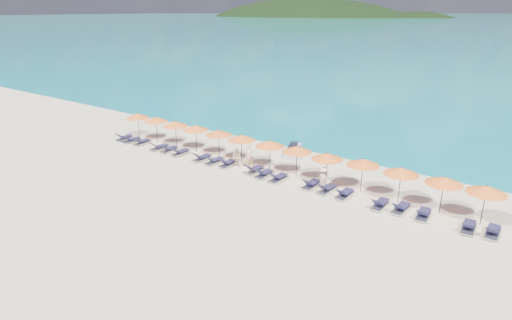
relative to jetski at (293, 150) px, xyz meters
The scene contains 40 objects.
ground 8.43m from the jetski, 88.02° to the right, with size 1400.00×1400.00×0.00m, color beige.
headland_main 611.46m from the jetski, 119.41° to the left, with size 374.00×242.00×126.50m.
headland_small 572.63m from the jetski, 105.19° to the left, with size 162.00×126.00×85.50m.
jetski is the anchor object (origin of this frame).
beachgoer_a 4.41m from the jetski, 104.71° to the right, with size 0.64×0.42×1.75m, color #DEB38C.
beachgoer_b 5.11m from the jetski, 112.37° to the right, with size 0.71×0.41×1.46m, color #DEB38C.
beachgoer_c 6.91m from the jetski, 42.77° to the right, with size 0.96×0.45×1.49m, color #DEB38C.
umbrella_0 14.34m from the jetski, 164.15° to the right, with size 2.10×2.10×2.28m.
umbrella_1 12.15m from the jetski, 161.48° to the right, with size 2.10×2.10×2.28m.
umbrella_2 9.91m from the jetski, 156.34° to the right, with size 2.10×2.10×2.28m.
umbrella_3 7.94m from the jetski, 150.18° to the right, with size 2.10×2.10×2.28m.
umbrella_4 6.03m from the jetski, 138.50° to the right, with size 2.10×2.10×2.28m.
umbrella_5 4.73m from the jetski, 118.40° to the right, with size 2.10×2.10×2.28m.
umbrella_6 4.25m from the jetski, 84.02° to the right, with size 2.10×2.10×2.28m.
umbrella_7 4.96m from the jetski, 56.24° to the right, with size 2.10×2.10×2.28m.
umbrella_8 6.56m from the jetski, 39.24° to the right, with size 2.10×2.10×2.28m.
umbrella_9 8.30m from the jetski, 27.35° to the right, with size 2.10×2.10×2.28m.
umbrella_10 10.51m from the jetski, 21.92° to the right, with size 2.10×2.10×2.28m.
umbrella_11 12.77m from the jetski, 18.25° to the right, with size 2.10×2.10×2.28m.
umbrella_12 14.78m from the jetski, 15.77° to the right, with size 2.10×2.10×2.28m.
lounger_0 15.11m from the jetski, 159.90° to the right, with size 0.70×1.73×0.66m.
lounger_1 14.12m from the jetski, 158.22° to the right, with size 0.79×1.75×0.66m.
lounger_2 12.98m from the jetski, 156.70° to the right, with size 0.78×1.75×0.66m.
lounger_3 10.98m from the jetski, 151.44° to the right, with size 0.77×1.75×0.66m.
lounger_4 9.99m from the jetski, 148.68° to the right, with size 0.69×1.73×0.66m.
lounger_5 8.94m from the jetski, 144.31° to the right, with size 0.65×1.71×0.66m.
lounger_6 7.18m from the jetski, 134.01° to the right, with size 0.68×1.72×0.66m.
lounger_7 6.38m from the jetski, 126.18° to the right, with size 0.76×1.75×0.66m.
lounger_8 5.63m from the jetski, 117.24° to the right, with size 0.78×1.75×0.66m.
lounger_9 4.94m from the jetski, 92.70° to the right, with size 0.76×1.75×0.66m.
lounger_10 5.22m from the jetski, 81.45° to the right, with size 0.63×1.70×0.66m.
lounger_11 5.61m from the jetski, 69.22° to the right, with size 0.67×1.72×0.66m.
lounger_12 6.54m from the jetski, 48.73° to the right, with size 0.64×1.71×0.66m.
lounger_13 7.41m from the jetski, 42.38° to the right, with size 0.72×1.73×0.66m.
lounger_14 8.41m from the jetski, 36.90° to the right, with size 0.65×1.71×0.66m.
lounger_15 10.40m from the jetski, 29.95° to the right, with size 0.62×1.70×0.66m.
lounger_16 11.34m from the jetski, 26.27° to the right, with size 0.72×1.73×0.66m.
lounger_17 12.49m from the jetski, 23.82° to the right, with size 0.77×1.75×0.66m.
lounger_18 14.70m from the jetski, 20.59° to the right, with size 0.73×1.74×0.66m.
lounger_19 15.68m from the jetski, 18.61° to the right, with size 0.63×1.70×0.66m.
Camera 1 is at (16.02, -19.29, 10.95)m, focal length 30.00 mm.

